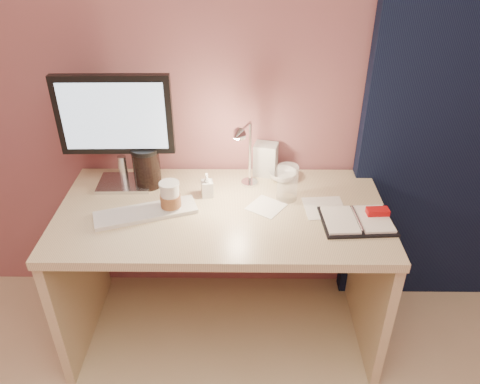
{
  "coord_description": "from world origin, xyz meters",
  "views": [
    {
      "loc": [
        0.09,
        -0.26,
        1.85
      ],
      "look_at": [
        0.08,
        1.33,
        0.85
      ],
      "focal_mm": 35.0,
      "sensor_mm": 36.0,
      "label": 1
    }
  ],
  "objects_px": {
    "keyboard": "(146,212)",
    "lotion_bottle": "(207,185)",
    "planner": "(359,220)",
    "dark_jar": "(147,169)",
    "desk": "(224,241)",
    "clear_cup": "(287,183)",
    "bowl": "(282,175)",
    "monitor": "(116,122)",
    "product_box": "(266,159)",
    "desk_lamp": "(258,152)",
    "coffee_cup": "(170,198)"
  },
  "relations": [
    {
      "from": "dark_jar",
      "to": "product_box",
      "type": "distance_m",
      "value": 0.55
    },
    {
      "from": "monitor",
      "to": "bowl",
      "type": "height_order",
      "value": "monitor"
    },
    {
      "from": "keyboard",
      "to": "planner",
      "type": "relative_size",
      "value": 1.41
    },
    {
      "from": "keyboard",
      "to": "coffee_cup",
      "type": "bearing_deg",
      "value": -5.27
    },
    {
      "from": "monitor",
      "to": "keyboard",
      "type": "xyz_separation_m",
      "value": [
        0.14,
        -0.24,
        -0.3
      ]
    },
    {
      "from": "desk_lamp",
      "to": "coffee_cup",
      "type": "bearing_deg",
      "value": -133.72
    },
    {
      "from": "keyboard",
      "to": "desk_lamp",
      "type": "distance_m",
      "value": 0.54
    },
    {
      "from": "coffee_cup",
      "to": "product_box",
      "type": "relative_size",
      "value": 0.88
    },
    {
      "from": "bowl",
      "to": "dark_jar",
      "type": "bearing_deg",
      "value": -174.54
    },
    {
      "from": "product_box",
      "to": "planner",
      "type": "bearing_deg",
      "value": -33.44
    },
    {
      "from": "monitor",
      "to": "planner",
      "type": "height_order",
      "value": "monitor"
    },
    {
      "from": "coffee_cup",
      "to": "lotion_bottle",
      "type": "distance_m",
      "value": 0.19
    },
    {
      "from": "desk",
      "to": "coffee_cup",
      "type": "distance_m",
      "value": 0.37
    },
    {
      "from": "lotion_bottle",
      "to": "desk_lamp",
      "type": "xyz_separation_m",
      "value": [
        0.22,
        0.03,
        0.15
      ]
    },
    {
      "from": "desk",
      "to": "product_box",
      "type": "xyz_separation_m",
      "value": [
        0.2,
        0.23,
        0.3
      ]
    },
    {
      "from": "lotion_bottle",
      "to": "dark_jar",
      "type": "bearing_deg",
      "value": 161.96
    },
    {
      "from": "keyboard",
      "to": "coffee_cup",
      "type": "xyz_separation_m",
      "value": [
        0.1,
        0.03,
        0.06
      ]
    },
    {
      "from": "clear_cup",
      "to": "desk_lamp",
      "type": "xyz_separation_m",
      "value": [
        -0.13,
        0.05,
        0.13
      ]
    },
    {
      "from": "desk",
      "to": "product_box",
      "type": "bearing_deg",
      "value": 50.14
    },
    {
      "from": "monitor",
      "to": "bowl",
      "type": "relative_size",
      "value": 4.01
    },
    {
      "from": "bowl",
      "to": "product_box",
      "type": "height_order",
      "value": "product_box"
    },
    {
      "from": "coffee_cup",
      "to": "lotion_bottle",
      "type": "relative_size",
      "value": 1.25
    },
    {
      "from": "desk",
      "to": "clear_cup",
      "type": "bearing_deg",
      "value": 3.64
    },
    {
      "from": "desk",
      "to": "dark_jar",
      "type": "distance_m",
      "value": 0.48
    },
    {
      "from": "clear_cup",
      "to": "bowl",
      "type": "height_order",
      "value": "clear_cup"
    },
    {
      "from": "monitor",
      "to": "keyboard",
      "type": "relative_size",
      "value": 1.24
    },
    {
      "from": "desk",
      "to": "lotion_bottle",
      "type": "xyz_separation_m",
      "value": [
        -0.07,
        0.03,
        0.28
      ]
    },
    {
      "from": "desk",
      "to": "clear_cup",
      "type": "relative_size",
      "value": 8.8
    },
    {
      "from": "desk",
      "to": "keyboard",
      "type": "xyz_separation_m",
      "value": [
        -0.32,
        -0.11,
        0.23
      ]
    },
    {
      "from": "bowl",
      "to": "monitor",
      "type": "bearing_deg",
      "value": -175.36
    },
    {
      "from": "monitor",
      "to": "desk_lamp",
      "type": "relative_size",
      "value": 1.58
    },
    {
      "from": "desk",
      "to": "bowl",
      "type": "xyz_separation_m",
      "value": [
        0.27,
        0.18,
        0.25
      ]
    },
    {
      "from": "desk",
      "to": "keyboard",
      "type": "height_order",
      "value": "keyboard"
    },
    {
      "from": "monitor",
      "to": "keyboard",
      "type": "height_order",
      "value": "monitor"
    },
    {
      "from": "product_box",
      "to": "clear_cup",
      "type": "bearing_deg",
      "value": -54.78
    },
    {
      "from": "planner",
      "to": "desk_lamp",
      "type": "bearing_deg",
      "value": 147.87
    },
    {
      "from": "clear_cup",
      "to": "monitor",
      "type": "bearing_deg",
      "value": 171.75
    },
    {
      "from": "planner",
      "to": "dark_jar",
      "type": "distance_m",
      "value": 0.96
    },
    {
      "from": "monitor",
      "to": "lotion_bottle",
      "type": "bearing_deg",
      "value": -14.54
    },
    {
      "from": "planner",
      "to": "coffee_cup",
      "type": "distance_m",
      "value": 0.78
    },
    {
      "from": "coffee_cup",
      "to": "desk_lamp",
      "type": "height_order",
      "value": "desk_lamp"
    },
    {
      "from": "clear_cup",
      "to": "lotion_bottle",
      "type": "height_order",
      "value": "clear_cup"
    },
    {
      "from": "desk",
      "to": "bowl",
      "type": "distance_m",
      "value": 0.41
    },
    {
      "from": "planner",
      "to": "dark_jar",
      "type": "xyz_separation_m",
      "value": [
        -0.91,
        0.28,
        0.07
      ]
    },
    {
      "from": "product_box",
      "to": "desk_lamp",
      "type": "distance_m",
      "value": 0.22
    },
    {
      "from": "product_box",
      "to": "lotion_bottle",
      "type": "bearing_deg",
      "value": -129.32
    },
    {
      "from": "keyboard",
      "to": "lotion_bottle",
      "type": "distance_m",
      "value": 0.29
    },
    {
      "from": "monitor",
      "to": "clear_cup",
      "type": "distance_m",
      "value": 0.78
    },
    {
      "from": "monitor",
      "to": "product_box",
      "type": "bearing_deg",
      "value": 8.22
    },
    {
      "from": "bowl",
      "to": "desk_lamp",
      "type": "height_order",
      "value": "desk_lamp"
    }
  ]
}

